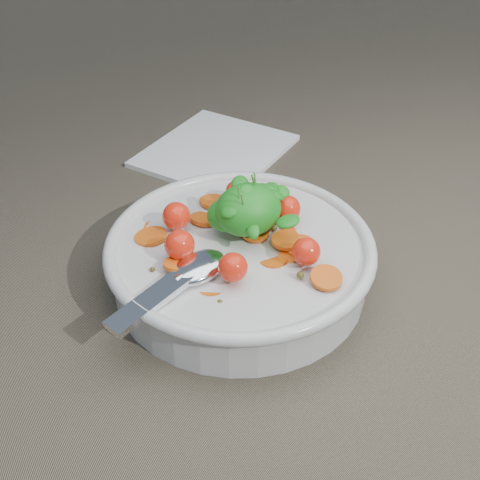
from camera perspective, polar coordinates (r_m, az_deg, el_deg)
ground at (r=0.61m, az=0.34°, el=-2.02°), size 6.00×6.00×0.00m
bowl at (r=0.57m, az=-0.02°, el=-1.73°), size 0.27×0.25×0.11m
napkin at (r=0.80m, az=-2.35°, el=8.45°), size 0.24×0.23×0.01m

